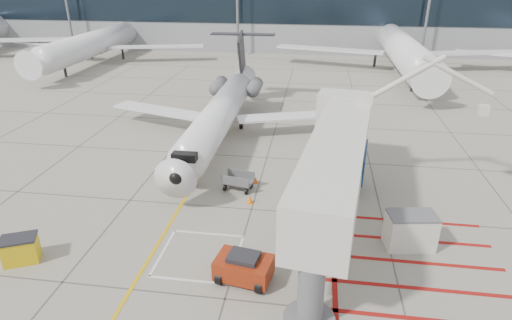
# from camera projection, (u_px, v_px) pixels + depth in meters

# --- Properties ---
(ground_plane) EXTENTS (260.00, 260.00, 0.00)m
(ground_plane) POSITION_uv_depth(u_px,v_px,m) (240.00, 247.00, 23.15)
(ground_plane) COLOR gray
(ground_plane) RESTS_ON ground
(regional_jet) EXTENTS (22.87, 28.76, 7.51)m
(regional_jet) POSITION_uv_depth(u_px,v_px,m) (213.00, 105.00, 34.24)
(regional_jet) COLOR white
(regional_jet) RESTS_ON ground_plane
(jet_bridge) EXTENTS (11.64, 20.23, 7.66)m
(jet_bridge) POSITION_uv_depth(u_px,v_px,m) (334.00, 176.00, 22.42)
(jet_bridge) COLOR silver
(jet_bridge) RESTS_ON ground_plane
(pushback_tug) EXTENTS (2.90, 2.09, 1.55)m
(pushback_tug) POSITION_uv_depth(u_px,v_px,m) (244.00, 266.00, 20.46)
(pushback_tug) COLOR maroon
(pushback_tug) RESTS_ON ground_plane
(spill_bin) EXTENTS (1.96, 1.69, 1.43)m
(spill_bin) POSITION_uv_depth(u_px,v_px,m) (21.00, 249.00, 21.79)
(spill_bin) COLOR gold
(spill_bin) RESTS_ON ground_plane
(baggage_cart) EXTENTS (2.19, 1.63, 1.25)m
(baggage_cart) POSITION_uv_depth(u_px,v_px,m) (238.00, 181.00, 28.89)
(baggage_cart) COLOR #535357
(baggage_cart) RESTS_ON ground_plane
(ground_power_unit) EXTENTS (2.71, 1.83, 1.99)m
(ground_power_unit) POSITION_uv_depth(u_px,v_px,m) (410.00, 231.00, 22.84)
(ground_power_unit) COLOR silver
(ground_power_unit) RESTS_ON ground_plane
(cone_nose) EXTENTS (0.41, 0.41, 0.57)m
(cone_nose) POSITION_uv_depth(u_px,v_px,m) (250.00, 199.00, 27.36)
(cone_nose) COLOR orange
(cone_nose) RESTS_ON ground_plane
(cone_side) EXTENTS (0.34, 0.34, 0.47)m
(cone_side) POSITION_uv_depth(u_px,v_px,m) (256.00, 180.00, 29.95)
(cone_side) COLOR #E9540C
(cone_side) RESTS_ON ground_plane
(terminal_building) EXTENTS (180.00, 28.00, 14.00)m
(terminal_building) POSITION_uv_depth(u_px,v_px,m) (355.00, 5.00, 82.03)
(terminal_building) COLOR gray
(terminal_building) RESTS_ON ground_plane
(terminal_glass_band) EXTENTS (180.00, 0.10, 6.00)m
(terminal_glass_band) POSITION_uv_depth(u_px,v_px,m) (361.00, 6.00, 68.96)
(terminal_glass_band) COLOR black
(terminal_glass_band) RESTS_ON ground_plane
(bg_aircraft_b) EXTENTS (32.44, 36.04, 10.81)m
(bg_aircraft_b) POSITION_uv_depth(u_px,v_px,m) (98.00, 26.00, 66.34)
(bg_aircraft_b) COLOR silver
(bg_aircraft_b) RESTS_ON ground_plane
(bg_aircraft_c) EXTENTS (35.69, 39.65, 11.90)m
(bg_aircraft_c) POSITION_uv_depth(u_px,v_px,m) (402.00, 28.00, 60.18)
(bg_aircraft_c) COLOR silver
(bg_aircraft_c) RESTS_ON ground_plane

